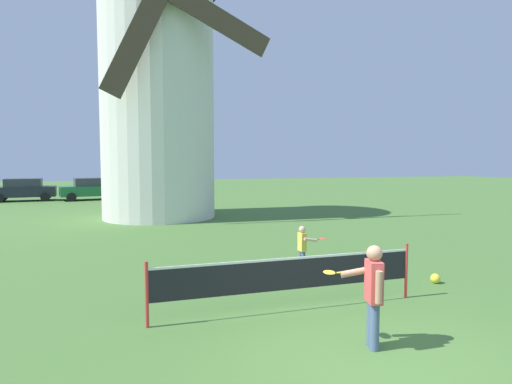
% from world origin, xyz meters
% --- Properties ---
extents(ground_plane, '(120.00, 120.00, 0.00)m').
position_xyz_m(ground_plane, '(0.00, 0.00, 0.00)').
color(ground_plane, '#477033').
extents(windmill, '(9.27, 6.11, 14.50)m').
position_xyz_m(windmill, '(-1.54, 16.09, 7.03)').
color(windmill, silver).
rests_on(windmill, ground_plane).
extents(tennis_net, '(5.09, 0.06, 1.10)m').
position_xyz_m(tennis_net, '(-0.40, 2.08, 0.68)').
color(tennis_net, red).
rests_on(tennis_net, ground_plane).
extents(player_near, '(0.79, 0.74, 1.52)m').
position_xyz_m(player_near, '(0.16, 0.30, 0.86)').
color(player_near, slate).
rests_on(player_near, ground_plane).
extents(player_far, '(0.70, 0.44, 1.14)m').
position_xyz_m(player_far, '(0.98, 4.57, 0.65)').
color(player_far, slate).
rests_on(player_far, ground_plane).
extents(stray_ball, '(0.22, 0.22, 0.22)m').
position_xyz_m(stray_ball, '(3.39, 2.72, 0.11)').
color(stray_ball, yellow).
rests_on(stray_ball, ground_plane).
extents(parked_car_black, '(4.19, 2.15, 1.56)m').
position_xyz_m(parked_car_black, '(-9.81, 27.78, 0.81)').
color(parked_car_black, '#1E232D').
rests_on(parked_car_black, ground_plane).
extents(parked_car_green, '(4.62, 2.52, 1.56)m').
position_xyz_m(parked_car_green, '(-5.30, 27.45, 0.81)').
color(parked_car_green, '#1E6638').
rests_on(parked_car_green, ground_plane).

